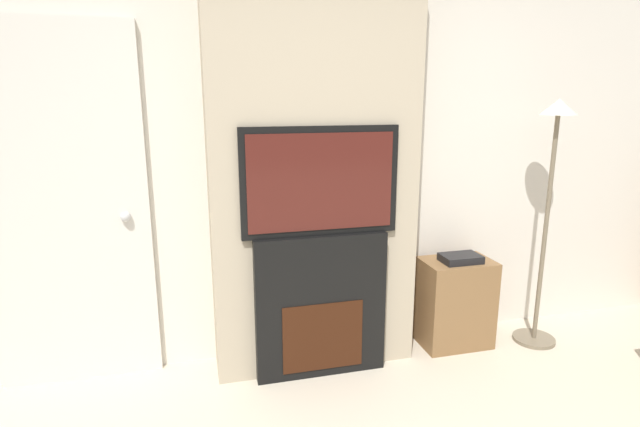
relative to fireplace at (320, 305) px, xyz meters
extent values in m
cube|color=silver|center=(0.00, 0.35, 0.91)|extent=(6.00, 0.06, 2.70)
cube|color=tan|center=(0.00, 0.16, 0.91)|extent=(1.24, 0.32, 2.70)
cube|color=black|center=(0.00, 0.00, 0.00)|extent=(0.80, 0.14, 0.89)
cube|color=#33160A|center=(0.00, -0.07, -0.17)|extent=(0.49, 0.01, 0.43)
cube|color=black|center=(0.00, 0.00, 0.76)|extent=(0.92, 0.06, 0.63)
cube|color=#471914|center=(0.00, -0.03, 0.76)|extent=(0.85, 0.01, 0.55)
cylinder|color=#726651|center=(1.56, 0.00, -0.43)|extent=(0.28, 0.28, 0.03)
cylinder|color=#726651|center=(1.56, 0.00, 0.35)|extent=(0.03, 0.03, 1.54)
cone|color=silver|center=(1.56, 0.00, 1.17)|extent=(0.23, 0.23, 0.10)
cube|color=brown|center=(0.98, 0.12, -0.14)|extent=(0.47, 0.31, 0.61)
cube|color=black|center=(0.98, 0.08, 0.19)|extent=(0.26, 0.17, 0.05)
cube|color=silver|center=(-1.41, 0.29, 0.60)|extent=(0.90, 0.04, 2.09)
sphere|color=silver|center=(-1.09, 0.25, 0.56)|extent=(0.06, 0.06, 0.06)
camera|label=1|loc=(-0.71, -2.72, 1.24)|focal=28.00mm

